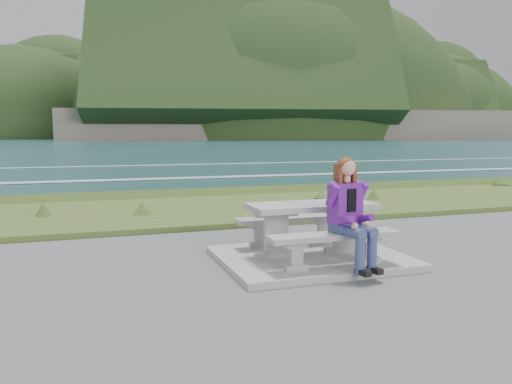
# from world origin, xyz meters

# --- Properties ---
(concrete_slab) EXTENTS (2.60, 2.10, 0.10)m
(concrete_slab) POSITION_xyz_m (0.00, 0.00, 0.05)
(concrete_slab) COLOR #9E9E99
(concrete_slab) RESTS_ON ground
(picnic_table) EXTENTS (1.80, 0.75, 0.75)m
(picnic_table) POSITION_xyz_m (0.00, 0.00, 0.68)
(picnic_table) COLOR #9E9E99
(picnic_table) RESTS_ON concrete_slab
(bench_landward) EXTENTS (1.80, 0.35, 0.45)m
(bench_landward) POSITION_xyz_m (0.00, -0.70, 0.45)
(bench_landward) COLOR #9E9E99
(bench_landward) RESTS_ON concrete_slab
(bench_seaward) EXTENTS (1.80, 0.35, 0.45)m
(bench_seaward) POSITION_xyz_m (0.00, 0.70, 0.45)
(bench_seaward) COLOR #9E9E99
(bench_seaward) RESTS_ON concrete_slab
(grass_verge) EXTENTS (160.00, 4.50, 0.22)m
(grass_verge) POSITION_xyz_m (0.00, 5.00, 0.00)
(grass_verge) COLOR #365A21
(grass_verge) RESTS_ON ground
(shore_drop) EXTENTS (160.00, 0.80, 2.20)m
(shore_drop) POSITION_xyz_m (0.00, 7.90, 0.00)
(shore_drop) COLOR #695C4F
(shore_drop) RESTS_ON ground
(ocean) EXTENTS (1600.00, 1600.00, 0.09)m
(ocean) POSITION_xyz_m (0.00, 25.09, -1.74)
(ocean) COLOR #1B474D
(ocean) RESTS_ON ground
(headland_range) EXTENTS (729.83, 363.95, 192.26)m
(headland_range) POSITION_xyz_m (190.37, 398.36, 9.92)
(headland_range) COLOR #695C4F
(headland_range) RESTS_ON ground
(seated_woman) EXTENTS (0.52, 0.77, 1.43)m
(seated_woman) POSITION_xyz_m (0.19, -0.83, 0.63)
(seated_woman) COLOR navy
(seated_woman) RESTS_ON concrete_slab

